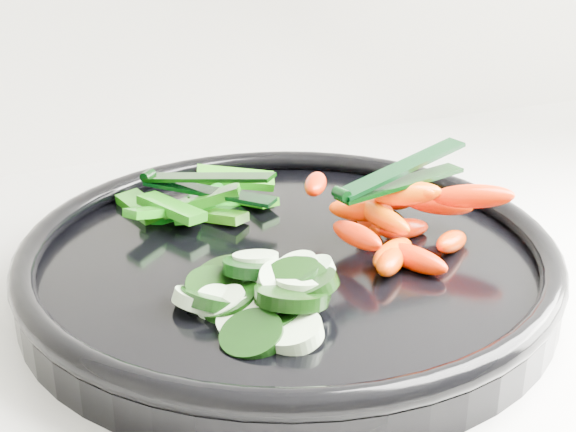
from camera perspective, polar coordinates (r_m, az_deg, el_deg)
name	(u,v)px	position (r m, az deg, el deg)	size (l,w,h in m)	color
veggie_tray	(288,261)	(0.56, 0.00, -3.23)	(0.42, 0.42, 0.04)	black
cucumber_pile	(260,293)	(0.50, -2.02, -5.49)	(0.12, 0.13, 0.04)	black
carrot_pile	(395,216)	(0.58, 7.60, -0.01)	(0.14, 0.16, 0.05)	#FF5300
pepper_pile	(195,204)	(0.63, -6.62, 0.88)	(0.14, 0.09, 0.04)	#09680A
tong_carrot	(398,177)	(0.57, 7.83, 2.79)	(0.11, 0.04, 0.02)	black
tong_pepper	(204,184)	(0.62, -5.99, 2.29)	(0.09, 0.09, 0.02)	black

